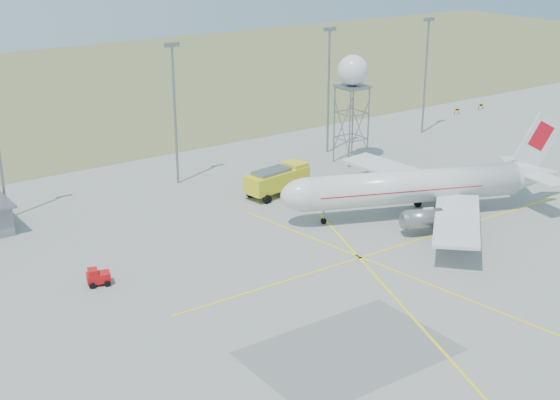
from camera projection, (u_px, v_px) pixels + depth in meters
grass_strip at (62, 90)px, 176.94m from camera, size 400.00×120.00×0.03m
mast_b at (174, 102)px, 110.56m from camera, size 2.20×0.50×20.50m
mast_c at (329, 80)px, 125.74m from camera, size 2.20×0.50×20.50m
mast_d at (426, 66)px, 137.66m from camera, size 2.20×0.50×20.50m
taxi_sign_near at (457, 110)px, 154.53m from camera, size 1.60×0.17×1.20m
taxi_sign_far at (481, 105)px, 158.32m from camera, size 1.60×0.17×1.20m
airliner_main at (418, 187)px, 100.66m from camera, size 37.05×34.71×13.08m
radar_tower at (352, 103)px, 121.01m from camera, size 4.73×4.73×17.13m
fire_truck at (279, 181)px, 109.41m from camera, size 10.34×5.22×3.98m
baggage_tug at (98, 278)px, 82.58m from camera, size 2.75×2.46×1.87m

